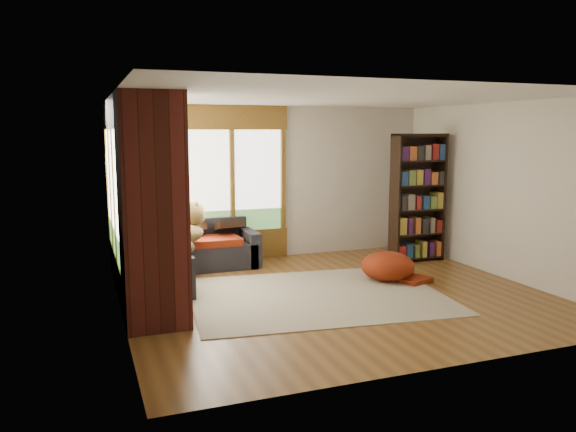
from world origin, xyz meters
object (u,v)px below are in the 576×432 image
object	(u,v)px
area_rug	(317,296)
dog_tan	(181,224)
sectional_sofa	(169,257)
dog_brindle	(176,238)
pouf	(388,265)
brick_chimney	(153,211)
bookshelf	(418,198)

from	to	relation	value
area_rug	dog_tan	bearing A→B (deg)	133.91
sectional_sofa	dog_brindle	world-z (taller)	dog_brindle
dog_brindle	area_rug	bearing A→B (deg)	-118.00
area_rug	pouf	bearing A→B (deg)	16.59
area_rug	brick_chimney	bearing A→B (deg)	-170.14
area_rug	pouf	xyz separation A→B (m)	(1.29, 0.39, 0.22)
brick_chimney	sectional_sofa	bearing A→B (deg)	77.71
brick_chimney	pouf	distance (m)	3.68
sectional_sofa	area_rug	distance (m)	2.40
brick_chimney	pouf	size ratio (longest dim) A/B	3.33
brick_chimney	area_rug	bearing A→B (deg)	9.86
bookshelf	dog_tan	bearing A→B (deg)	176.23
bookshelf	pouf	xyz separation A→B (m)	(-1.10, -0.94, -0.85)
dog_tan	pouf	bearing A→B (deg)	-58.76
brick_chimney	bookshelf	world-z (taller)	brick_chimney
area_rug	bookshelf	bearing A→B (deg)	28.91
area_rug	bookshelf	distance (m)	2.93
bookshelf	pouf	bearing A→B (deg)	-139.58
sectional_sofa	bookshelf	distance (m)	4.18
sectional_sofa	bookshelf	size ratio (longest dim) A/B	1.03
brick_chimney	area_rug	xyz separation A→B (m)	(2.15, 0.37, -1.29)
bookshelf	dog_tan	size ratio (longest dim) A/B	1.93
pouf	dog_tan	size ratio (longest dim) A/B	0.70
sectional_sofa	bookshelf	world-z (taller)	bookshelf
bookshelf	dog_tan	world-z (taller)	bookshelf
sectional_sofa	area_rug	world-z (taller)	sectional_sofa
pouf	sectional_sofa	bearing A→B (deg)	156.70
brick_chimney	dog_brindle	world-z (taller)	brick_chimney
area_rug	dog_brindle	world-z (taller)	dog_brindle
sectional_sofa	dog_tan	distance (m)	0.55
pouf	dog_brindle	distance (m)	3.08
sectional_sofa	dog_tan	world-z (taller)	dog_tan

